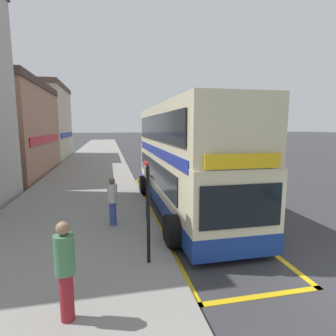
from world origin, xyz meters
name	(u,v)px	position (x,y,z in m)	size (l,w,h in m)	color
ground_plane	(152,153)	(0.00, 32.00, 0.00)	(260.00, 260.00, 0.00)	#333335
pavement_near	(98,154)	(-7.00, 32.00, 0.07)	(6.00, 76.00, 0.14)	gray
double_decker_bus	(184,162)	(-2.46, 6.93, 2.06)	(3.20, 10.40, 4.40)	beige
bus_bay_markings	(181,207)	(-2.54, 7.18, 0.01)	(2.92, 13.45, 0.01)	gold
bus_stop_sign	(148,203)	(-4.69, 2.32, 1.65)	(0.09, 0.51, 2.53)	black
terrace_mid	(21,122)	(-14.88, 28.60, 4.04)	(9.55, 10.03, 8.95)	beige
parked_car_silver_far	(182,150)	(3.04, 27.46, 0.80)	(2.09, 4.20, 1.62)	#B2B5BA
parked_car_white_behind	(157,142)	(2.93, 45.03, 0.80)	(2.09, 4.20, 1.62)	silver
pedestrian_waiting_near_sign	(112,200)	(-5.52, 5.14, 1.05)	(0.34, 0.34, 1.67)	#33478C
pedestrian_further_back	(65,267)	(-6.39, 0.47, 1.14)	(0.34, 0.34, 1.82)	maroon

